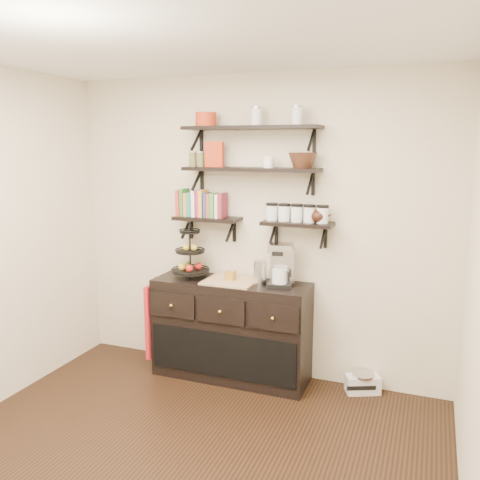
% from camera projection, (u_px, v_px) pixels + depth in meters
% --- Properties ---
extents(floor, '(3.50, 3.50, 0.00)m').
position_uv_depth(floor, '(163.00, 480.00, 3.22)').
color(floor, black).
rests_on(floor, ground).
extents(ceiling, '(3.50, 3.50, 0.02)m').
position_uv_depth(ceiling, '(149.00, 29.00, 2.72)').
color(ceiling, white).
rests_on(ceiling, back_wall).
extents(back_wall, '(3.50, 0.02, 2.70)m').
position_uv_depth(back_wall, '(256.00, 228.00, 4.57)').
color(back_wall, beige).
rests_on(back_wall, ground).
extents(shelf_top, '(1.20, 0.27, 0.23)m').
position_uv_depth(shelf_top, '(251.00, 128.00, 4.29)').
color(shelf_top, black).
rests_on(shelf_top, back_wall).
extents(shelf_mid, '(1.20, 0.27, 0.23)m').
position_uv_depth(shelf_mid, '(251.00, 170.00, 4.36)').
color(shelf_mid, black).
rests_on(shelf_mid, back_wall).
extents(shelf_low_left, '(0.60, 0.25, 0.23)m').
position_uv_depth(shelf_low_left, '(208.00, 219.00, 4.60)').
color(shelf_low_left, black).
rests_on(shelf_low_left, back_wall).
extents(shelf_low_right, '(0.60, 0.25, 0.23)m').
position_uv_depth(shelf_low_right, '(298.00, 224.00, 4.30)').
color(shelf_low_right, black).
rests_on(shelf_low_right, back_wall).
extents(cookbooks, '(0.43, 0.15, 0.26)m').
position_uv_depth(cookbooks, '(202.00, 204.00, 4.59)').
color(cookbooks, red).
rests_on(cookbooks, shelf_low_left).
extents(glass_canisters, '(0.54, 0.10, 0.13)m').
position_uv_depth(glass_canisters, '(297.00, 214.00, 4.29)').
color(glass_canisters, silver).
rests_on(glass_canisters, shelf_low_right).
extents(sideboard, '(1.40, 0.50, 0.92)m').
position_uv_depth(sideboard, '(231.00, 330.00, 4.58)').
color(sideboard, black).
rests_on(sideboard, floor).
extents(fruit_stand, '(0.34, 0.34, 0.50)m').
position_uv_depth(fruit_stand, '(191.00, 259.00, 4.60)').
color(fruit_stand, black).
rests_on(fruit_stand, sideboard).
extents(candle, '(0.08, 0.08, 0.08)m').
position_uv_depth(candle, '(230.00, 275.00, 4.48)').
color(candle, olive).
rests_on(candle, sideboard).
extents(coffee_maker, '(0.23, 0.22, 0.37)m').
position_uv_depth(coffee_maker, '(281.00, 266.00, 4.32)').
color(coffee_maker, black).
rests_on(coffee_maker, sideboard).
extents(thermal_carafe, '(0.11, 0.11, 0.22)m').
position_uv_depth(thermal_carafe, '(260.00, 273.00, 4.36)').
color(thermal_carafe, silver).
rests_on(thermal_carafe, sideboard).
extents(apron, '(0.04, 0.29, 0.69)m').
position_uv_depth(apron, '(155.00, 319.00, 4.73)').
color(apron, '#A21D11').
rests_on(apron, sideboard).
extents(radio, '(0.32, 0.26, 0.17)m').
position_uv_depth(radio, '(363.00, 383.00, 4.34)').
color(radio, silver).
rests_on(radio, floor).
extents(recipe_box, '(0.17, 0.08, 0.22)m').
position_uv_depth(recipe_box, '(214.00, 154.00, 4.45)').
color(recipe_box, '#B23014').
rests_on(recipe_box, shelf_mid).
extents(walnut_bowl, '(0.24, 0.24, 0.13)m').
position_uv_depth(walnut_bowl, '(303.00, 160.00, 4.18)').
color(walnut_bowl, black).
rests_on(walnut_bowl, shelf_mid).
extents(ramekins, '(0.09, 0.09, 0.10)m').
position_uv_depth(ramekins, '(269.00, 162.00, 4.28)').
color(ramekins, white).
rests_on(ramekins, shelf_mid).
extents(teapot, '(0.20, 0.17, 0.14)m').
position_uv_depth(teapot, '(319.00, 215.00, 4.22)').
color(teapot, black).
rests_on(teapot, shelf_low_right).
extents(red_pot, '(0.18, 0.18, 0.12)m').
position_uv_depth(red_pot, '(206.00, 119.00, 4.42)').
color(red_pot, '#B23014').
rests_on(red_pot, shelf_top).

